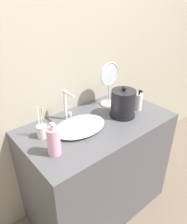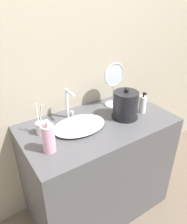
% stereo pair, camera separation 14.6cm
% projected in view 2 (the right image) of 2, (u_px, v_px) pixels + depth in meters
% --- Properties ---
extents(wall_back, '(6.00, 0.04, 2.60)m').
position_uv_depth(wall_back, '(74.00, 49.00, 1.54)').
color(wall_back, '#ADA38E').
rests_on(wall_back, ground_plane).
extents(vanity_counter, '(1.08, 0.60, 0.85)m').
position_uv_depth(vanity_counter, '(98.00, 168.00, 1.74)').
color(vanity_counter, '#4C4C51').
rests_on(vanity_counter, ground_plane).
extents(sink_basin, '(0.37, 0.26, 0.04)m').
position_uv_depth(sink_basin, '(79.00, 125.00, 1.47)').
color(sink_basin, silver).
rests_on(sink_basin, vanity_counter).
extents(faucet, '(0.06, 0.12, 0.23)m').
position_uv_depth(faucet, '(68.00, 103.00, 1.53)').
color(faucet, silver).
rests_on(faucet, vanity_counter).
extents(electric_kettle, '(0.19, 0.19, 0.23)m').
position_uv_depth(electric_kettle, '(125.00, 106.00, 1.56)').
color(electric_kettle, black).
rests_on(electric_kettle, vanity_counter).
extents(toothbrush_cup, '(0.07, 0.07, 0.22)m').
position_uv_depth(toothbrush_cup, '(41.00, 127.00, 1.40)').
color(toothbrush_cup, silver).
rests_on(toothbrush_cup, vanity_counter).
extents(lotion_bottle, '(0.07, 0.07, 0.20)m').
position_uv_depth(lotion_bottle, '(48.00, 138.00, 1.22)').
color(lotion_bottle, '#EAA8C6').
rests_on(lotion_bottle, vanity_counter).
extents(shampoo_bottle, '(0.05, 0.05, 0.16)m').
position_uv_depth(shampoo_bottle, '(143.00, 104.00, 1.63)').
color(shampoo_bottle, white).
rests_on(shampoo_bottle, vanity_counter).
extents(vanity_mirror, '(0.18, 0.13, 0.35)m').
position_uv_depth(vanity_mirror, '(114.00, 83.00, 1.67)').
color(vanity_mirror, silver).
rests_on(vanity_mirror, vanity_counter).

